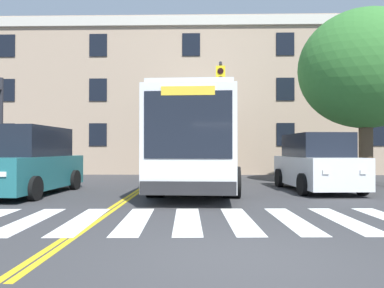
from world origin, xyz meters
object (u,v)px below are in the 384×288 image
Objects in this scene: car_teal_near_lane at (30,162)px; street_tree_curbside_large at (365,69)px; car_white_far_lane at (316,164)px; car_black_behind_bus at (185,160)px; traffic_light_overhead at (221,104)px; city_bus at (199,142)px.

street_tree_curbside_large is (13.17, 3.48, 3.95)m from car_teal_near_lane.
car_white_far_lane is 1.06× the size of car_black_behind_bus.
car_black_behind_bus is 13.81m from street_tree_curbside_large.
car_black_behind_bus is 0.60× the size of street_tree_curbside_large.
traffic_light_overhead is 0.67× the size of street_tree_curbside_large.
car_white_far_lane is at bearing -65.87° from car_black_behind_bus.
city_bus is 2.43× the size of traffic_light_overhead.
car_black_behind_bus is at bearing 114.13° from car_white_far_lane.
city_bus is 2.39× the size of car_teal_near_lane.
city_bus is 1.64× the size of street_tree_curbside_large.
car_teal_near_lane is 1.14× the size of car_black_behind_bus.
car_white_far_lane is at bearing -142.80° from street_tree_curbside_large.
city_bus is 7.94m from street_tree_curbside_large.
car_white_far_lane is at bearing 7.42° from car_teal_near_lane.
city_bus reaches higher than car_black_behind_bus.
traffic_light_overhead is (6.83, 2.45, 2.34)m from car_teal_near_lane.
car_white_far_lane is 0.63× the size of street_tree_curbside_large.
car_teal_near_lane reaches higher than car_black_behind_bus.
car_teal_near_lane is at bearing -172.58° from car_white_far_lane.
car_white_far_lane is (4.47, -1.73, -0.86)m from city_bus.
car_teal_near_lane is 10.46m from car_white_far_lane.
traffic_light_overhead reaches higher than city_bus.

